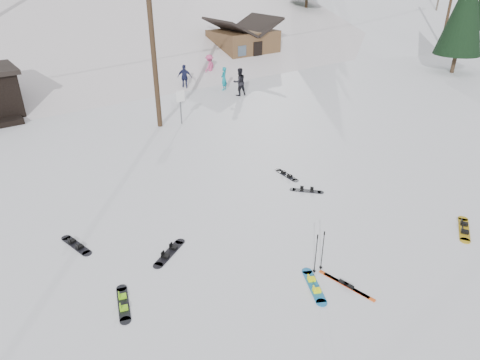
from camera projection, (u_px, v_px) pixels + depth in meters
ground at (324, 280)px, 11.94m from camera, size 200.00×200.00×0.00m
ski_slope at (14, 128)px, 56.85m from camera, size 60.00×85.24×65.97m
ridge_right at (260, 85)px, 72.77m from camera, size 45.66×93.98×54.59m
treeline_right at (286, 22)px, 60.94m from camera, size 20.00×60.00×10.00m
utility_pole at (152, 35)px, 20.87m from camera, size 2.00×0.26×9.00m
trail_sign at (180, 101)px, 22.71m from camera, size 0.50×0.09×1.85m
cabin at (243, 45)px, 36.33m from camera, size 5.39×4.40×3.77m
hero_snowboard at (314, 286)px, 11.70m from camera, size 0.87×1.43×0.11m
hero_skis at (346, 285)px, 11.73m from camera, size 0.39×1.75×0.09m
ski_poles at (319, 252)px, 12.00m from camera, size 0.36×0.10×1.31m
board_scatter_a at (169, 253)px, 13.02m from camera, size 1.41×0.96×0.11m
board_scatter_b at (76, 245)px, 13.37m from camera, size 0.56×1.50×0.11m
board_scatter_c at (123, 303)px, 11.11m from camera, size 0.67×1.46×0.11m
board_scatter_d at (307, 191)px, 16.53m from camera, size 0.96×1.05×0.09m
board_scatter_e at (464, 229)px, 14.17m from camera, size 1.52×1.05×0.12m
board_scatter_f at (286, 175)px, 17.74m from camera, size 0.33×1.42×0.10m
skier_teal at (224, 79)px, 29.03m from camera, size 0.68×0.61×1.55m
skier_dark at (239, 82)px, 27.79m from camera, size 0.95×0.79×1.79m
skier_pink at (210, 67)px, 31.77m from camera, size 1.31×1.13×1.76m
skier_navy at (185, 77)px, 29.11m from camera, size 1.00×0.97×1.68m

